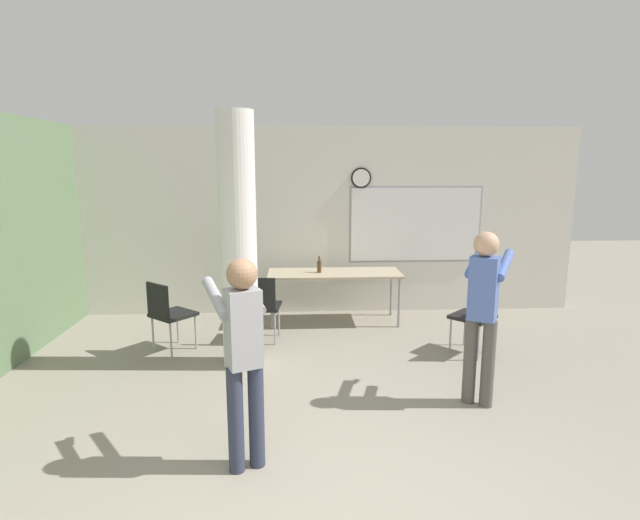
% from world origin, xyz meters
% --- Properties ---
extents(wall_back, '(8.00, 0.15, 2.80)m').
position_xyz_m(wall_back, '(0.04, 5.06, 1.40)').
color(wall_back, silver).
rests_on(wall_back, ground_plane).
extents(support_pillar, '(0.40, 0.40, 2.80)m').
position_xyz_m(support_pillar, '(-0.91, 2.96, 1.40)').
color(support_pillar, silver).
rests_on(support_pillar, ground_plane).
extents(folding_table, '(1.88, 0.69, 0.74)m').
position_xyz_m(folding_table, '(0.27, 4.47, 0.69)').
color(folding_table, tan).
rests_on(folding_table, ground_plane).
extents(bottle_on_table, '(0.06, 0.06, 0.24)m').
position_xyz_m(bottle_on_table, '(0.05, 4.46, 0.83)').
color(bottle_on_table, '#4C3319').
rests_on(bottle_on_table, folding_table).
extents(chair_table_left, '(0.49, 0.49, 0.87)m').
position_xyz_m(chair_table_left, '(-0.72, 3.69, 0.51)').
color(chair_table_left, black).
rests_on(chair_table_left, ground_plane).
extents(chair_mid_room, '(0.62, 0.62, 0.87)m').
position_xyz_m(chair_mid_room, '(1.87, 3.12, 0.51)').
color(chair_mid_room, black).
rests_on(chair_mid_room, ground_plane).
extents(chair_near_pillar, '(0.62, 0.62, 0.87)m').
position_xyz_m(chair_near_pillar, '(-1.82, 3.40, 0.51)').
color(chair_near_pillar, black).
rests_on(chair_near_pillar, ground_plane).
extents(person_playing_front, '(0.52, 0.64, 1.59)m').
position_xyz_m(person_playing_front, '(-0.68, 0.98, 0.94)').
color(person_playing_front, '#2D3347').
rests_on(person_playing_front, ground_plane).
extents(person_playing_side, '(0.58, 0.68, 1.65)m').
position_xyz_m(person_playing_side, '(1.43, 1.89, 0.97)').
color(person_playing_side, '#514C47').
rests_on(person_playing_side, ground_plane).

